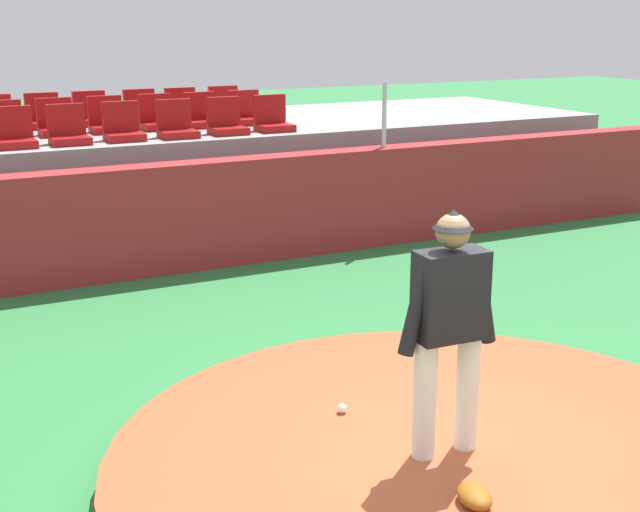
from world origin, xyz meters
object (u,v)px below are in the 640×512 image
object	(u,v)px
stadium_chair_13	(44,117)
stadium_chair_15	(141,112)
stadium_chair_5	(272,120)
stadium_chair_17	(226,108)
pitcher	(449,315)
stadium_chair_7	(56,124)
stadium_chair_2	(123,128)
stadium_chair_9	(157,118)
fielding_glove	(474,496)
stadium_chair_1	(68,132)
stadium_chair_11	(246,114)
stadium_chair_0	(14,135)
stadium_chair_10	(202,116)
stadium_chair_4	(226,123)
stadium_chair_14	(91,115)
stadium_chair_6	(5,127)
stadium_chair_8	(107,121)
stadium_chair_3	(176,126)
stadium_chair_16	(182,111)
baseball	(342,408)

from	to	relation	value
stadium_chair_13	stadium_chair_15	size ratio (longest dim) A/B	1.00
stadium_chair_5	stadium_chair_17	xyz separation A→B (m)	(-0.03, 1.77, 0.00)
pitcher	stadium_chair_7	world-z (taller)	stadium_chair_7
stadium_chair_2	stadium_chair_9	world-z (taller)	same
fielding_glove	stadium_chair_1	xyz separation A→B (m)	(-0.81, 7.61, 1.40)
stadium_chair_9	stadium_chair_11	xyz separation A→B (m)	(1.37, -0.01, 0.00)
stadium_chair_0	stadium_chair_10	distance (m)	2.91
stadium_chair_4	stadium_chair_11	bearing A→B (deg)	-126.48
stadium_chair_4	stadium_chair_14	world-z (taller)	same
stadium_chair_0	stadium_chair_6	xyz separation A→B (m)	(0.01, 0.88, 0.00)
stadium_chair_8	stadium_chair_3	bearing A→B (deg)	126.81
stadium_chair_11	stadium_chair_14	xyz separation A→B (m)	(-2.11, 0.91, 0.00)
stadium_chair_10	stadium_chair_9	bearing A→B (deg)	-1.89
stadium_chair_6	stadium_chair_16	world-z (taller)	same
stadium_chair_0	stadium_chair_5	distance (m)	3.51
stadium_chair_15	stadium_chair_14	bearing A→B (deg)	-1.83
stadium_chair_5	stadium_chair_15	distance (m)	2.26
stadium_chair_4	stadium_chair_8	bearing A→B (deg)	-32.63
stadium_chair_3	stadium_chair_17	bearing A→B (deg)	-127.74
stadium_chair_0	stadium_chair_11	xyz separation A→B (m)	(3.47, 0.89, 0.00)
stadium_chair_16	stadium_chair_17	distance (m)	0.72
stadium_chair_6	stadium_chair_14	bearing A→B (deg)	-145.47
baseball	stadium_chair_16	bearing A→B (deg)	79.84
stadium_chair_2	stadium_chair_8	world-z (taller)	same
stadium_chair_4	stadium_chair_17	world-z (taller)	same
stadium_chair_2	stadium_chair_10	bearing A→B (deg)	-148.16
stadium_chair_0	stadium_chair_9	xyz separation A→B (m)	(2.10, 0.91, 0.00)
stadium_chair_11	stadium_chair_16	bearing A→B (deg)	-50.82
baseball	stadium_chair_9	xyz separation A→B (m)	(0.75, 7.03, 1.41)
baseball	stadium_chair_5	size ratio (longest dim) A/B	0.15
stadium_chair_3	stadium_chair_10	distance (m)	1.14
stadium_chair_3	stadium_chair_10	size ratio (longest dim) A/B	1.00
stadium_chair_8	stadium_chair_0	bearing A→B (deg)	33.39
stadium_chair_11	stadium_chair_16	distance (m)	1.13
fielding_glove	stadium_chair_1	size ratio (longest dim) A/B	0.60
stadium_chair_10	stadium_chair_13	xyz separation A→B (m)	(-2.10, 0.92, 0.00)
stadium_chair_8	stadium_chair_9	distance (m)	0.72
stadium_chair_0	stadium_chair_17	distance (m)	3.91
stadium_chair_11	stadium_chair_13	bearing A→B (deg)	-18.12
stadium_chair_7	stadium_chair_8	world-z (taller)	same
stadium_chair_2	stadium_chair_15	xyz separation A→B (m)	(0.75, 1.77, 0.00)
stadium_chair_3	stadium_chair_15	world-z (taller)	same
stadium_chair_16	stadium_chair_17	world-z (taller)	same
stadium_chair_11	stadium_chair_15	xyz separation A→B (m)	(-1.36, 0.89, 0.00)
pitcher	fielding_glove	size ratio (longest dim) A/B	5.68
pitcher	stadium_chair_0	distance (m)	7.18
pitcher	stadium_chair_0	world-z (taller)	stadium_chair_0
stadium_chair_13	stadium_chair_16	size ratio (longest dim) A/B	1.00
stadium_chair_2	stadium_chair_9	distance (m)	1.16
stadium_chair_2	stadium_chair_9	size ratio (longest dim) A/B	1.00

